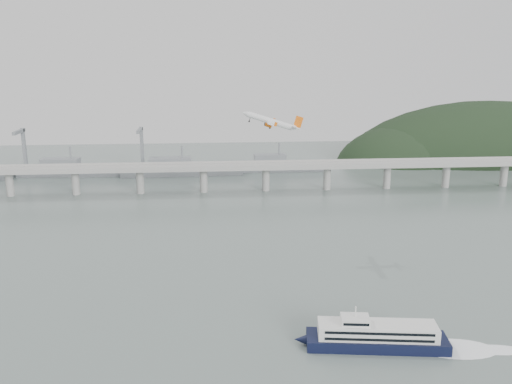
{
  "coord_description": "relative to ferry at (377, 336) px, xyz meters",
  "views": [
    {
      "loc": [
        -23.05,
        -222.96,
        106.94
      ],
      "look_at": [
        0.0,
        55.0,
        36.0
      ],
      "focal_mm": 38.0,
      "sensor_mm": 36.0,
      "label": 1
    }
  ],
  "objects": [
    {
      "name": "bridge",
      "position": [
        -38.54,
        243.84,
        13.22
      ],
      "size": [
        800.0,
        22.0,
        23.9
      ],
      "color": "#969693",
      "rests_on": "ground"
    },
    {
      "name": "distant_fleet",
      "position": [
        -192.75,
        308.92,
        1.79
      ],
      "size": [
        453.0,
        60.9,
        40.0
      ],
      "color": "slate",
      "rests_on": "ground"
    },
    {
      "name": "headland",
      "position": [
        247.79,
        375.59,
        -23.78
      ],
      "size": [
        365.0,
        155.0,
        156.0
      ],
      "color": "black",
      "rests_on": "ground"
    },
    {
      "name": "ferry",
      "position": [
        0.0,
        0.0,
        0.0
      ],
      "size": [
        86.51,
        23.42,
        16.35
      ],
      "rotation": [
        0.0,
        0.0,
        -0.14
      ],
      "color": "black",
      "rests_on": "ground"
    },
    {
      "name": "ground",
      "position": [
        -37.39,
        43.84,
        -4.43
      ],
      "size": [
        900.0,
        900.0,
        0.0
      ],
      "primitive_type": "plane",
      "color": "slate",
      "rests_on": "ground"
    },
    {
      "name": "airliner",
      "position": [
        -28.38,
        107.44,
        67.87
      ],
      "size": [
        33.6,
        30.43,
        12.21
      ],
      "rotation": [
        0.05,
        -0.3,
        3.04
      ],
      "color": "white",
      "rests_on": "ground"
    }
  ]
}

